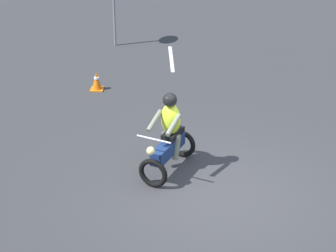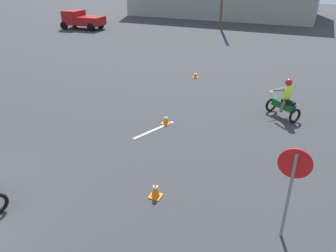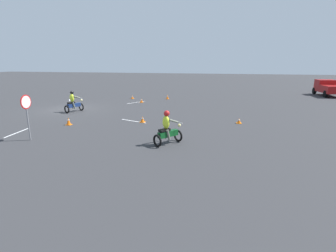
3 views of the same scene
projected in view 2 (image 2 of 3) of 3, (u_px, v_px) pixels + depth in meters
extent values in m
torus|color=black|center=(271.00, 105.00, 13.98)|extent=(0.45, 0.53, 0.60)
torus|color=black|center=(295.00, 116.00, 12.95)|extent=(0.45, 0.53, 0.60)
cube|color=#0F4C1E|center=(283.00, 105.00, 13.37)|extent=(1.02, 0.87, 0.28)
cube|color=black|center=(288.00, 102.00, 13.10)|extent=(0.60, 0.55, 0.10)
cylinder|color=silver|center=(274.00, 90.00, 13.63)|extent=(0.46, 0.57, 0.04)
sphere|color=#F2E08C|center=(272.00, 93.00, 13.82)|extent=(0.22, 0.22, 0.16)
ellipsoid|color=#D8F233|center=(288.00, 93.00, 13.02)|extent=(0.47, 0.49, 0.64)
cylinder|color=slate|center=(286.00, 88.00, 13.32)|extent=(0.49, 0.41, 0.27)
cylinder|color=slate|center=(279.00, 90.00, 13.15)|extent=(0.49, 0.41, 0.27)
cylinder|color=slate|center=(288.00, 105.00, 13.35)|extent=(0.27, 0.25, 0.51)
cylinder|color=slate|center=(283.00, 107.00, 13.23)|extent=(0.27, 0.25, 0.51)
sphere|color=red|center=(289.00, 82.00, 12.87)|extent=(0.39, 0.39, 0.28)
cylinder|color=black|center=(74.00, 23.00, 33.74)|extent=(0.77, 0.29, 0.76)
cylinder|color=black|center=(64.00, 25.00, 32.31)|extent=(0.77, 0.29, 0.76)
cylinder|color=black|center=(100.00, 25.00, 32.75)|extent=(0.77, 0.29, 0.76)
cylinder|color=black|center=(91.00, 27.00, 31.32)|extent=(0.77, 0.29, 0.76)
cube|color=maroon|center=(91.00, 21.00, 32.01)|extent=(2.51, 2.04, 0.80)
cube|color=maroon|center=(74.00, 17.00, 32.51)|extent=(1.71, 1.99, 1.30)
cube|color=black|center=(68.00, 13.00, 32.56)|extent=(0.22, 1.70, 0.56)
cylinder|color=slate|center=(288.00, 197.00, 7.12)|extent=(0.07, 0.07, 2.20)
cylinder|color=red|center=(295.00, 164.00, 6.77)|extent=(0.70, 0.03, 0.70)
cylinder|color=white|center=(295.00, 163.00, 6.78)|extent=(0.60, 0.01, 0.60)
cube|color=orange|center=(156.00, 196.00, 8.87)|extent=(0.32, 0.32, 0.03)
cone|color=orange|center=(155.00, 189.00, 8.77)|extent=(0.24, 0.24, 0.44)
cylinder|color=white|center=(155.00, 187.00, 8.74)|extent=(0.13, 0.13, 0.05)
cube|color=orange|center=(195.00, 77.00, 18.37)|extent=(0.32, 0.32, 0.03)
cone|color=orange|center=(195.00, 75.00, 18.30)|extent=(0.24, 0.24, 0.29)
cylinder|color=white|center=(196.00, 74.00, 18.28)|extent=(0.13, 0.13, 0.05)
cube|color=orange|center=(166.00, 123.00, 13.00)|extent=(0.32, 0.32, 0.03)
cone|color=orange|center=(166.00, 119.00, 12.91)|extent=(0.24, 0.24, 0.35)
cylinder|color=white|center=(166.00, 118.00, 12.89)|extent=(0.13, 0.13, 0.05)
cube|color=silver|center=(154.00, 130.00, 12.51)|extent=(0.82, 1.94, 0.01)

